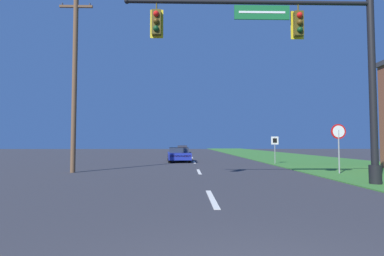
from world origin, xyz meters
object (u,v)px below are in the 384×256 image
object	(u,v)px
car_ahead	(179,154)
far_car	(182,149)
stop_sign	(339,137)
signal_mast	(311,59)
route_sign_post	(275,144)
utility_pole_near	(75,77)

from	to	relation	value
car_ahead	far_car	size ratio (longest dim) A/B	1.10
far_car	stop_sign	bearing A→B (deg)	-77.06
signal_mast	car_ahead	xyz separation A→B (m)	(-5.36, 14.52, -4.17)
stop_sign	route_sign_post	distance (m)	7.45
stop_sign	car_ahead	bearing A→B (deg)	128.27
utility_pole_near	car_ahead	bearing A→B (deg)	60.07
utility_pole_near	signal_mast	bearing A→B (deg)	-25.02
utility_pole_near	far_car	bearing A→B (deg)	81.03
far_car	car_ahead	bearing A→B (deg)	-90.16
signal_mast	far_car	distance (m)	40.59
car_ahead	far_car	xyz separation A→B (m)	(0.07, 25.51, -0.00)
car_ahead	utility_pole_near	size ratio (longest dim) A/B	0.47
far_car	route_sign_post	distance (m)	29.68
stop_sign	utility_pole_near	xyz separation A→B (m)	(-13.83, 1.14, 3.28)
car_ahead	far_car	bearing A→B (deg)	89.84
stop_sign	route_sign_post	bearing A→B (deg)	98.16
car_ahead	route_sign_post	world-z (taller)	route_sign_post
car_ahead	far_car	distance (m)	25.51
signal_mast	route_sign_post	size ratio (longest dim) A/B	4.78
far_car	utility_pole_near	size ratio (longest dim) A/B	0.43
far_car	signal_mast	bearing A→B (deg)	-82.48
far_car	utility_pole_near	xyz separation A→B (m)	(-5.52, -34.98, 4.54)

